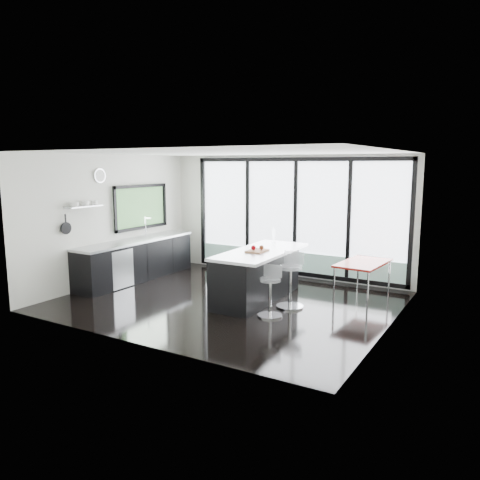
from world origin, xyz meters
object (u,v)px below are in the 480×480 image
Objects in this scene: red_table at (363,280)px; bar_stool_near at (270,297)px; bar_stool_far at (290,287)px; island at (257,274)px.

bar_stool_near is at bearing -117.56° from red_table.
bar_stool_far is 1.63m from red_table.
bar_stool_far is 0.59× the size of red_table.
bar_stool_near is (0.69, -0.82, -0.16)m from island.
red_table is (1.03, 1.97, 0.02)m from bar_stool_near.
bar_stool_near is 0.51× the size of red_table.
island is 3.55× the size of bar_stool_near.
bar_stool_near is 0.86× the size of bar_stool_far.
red_table is (1.72, 1.16, -0.14)m from island.
bar_stool_far reaches higher than bar_stool_near.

